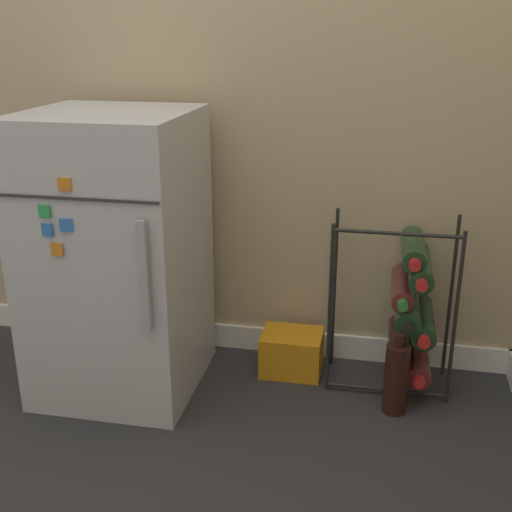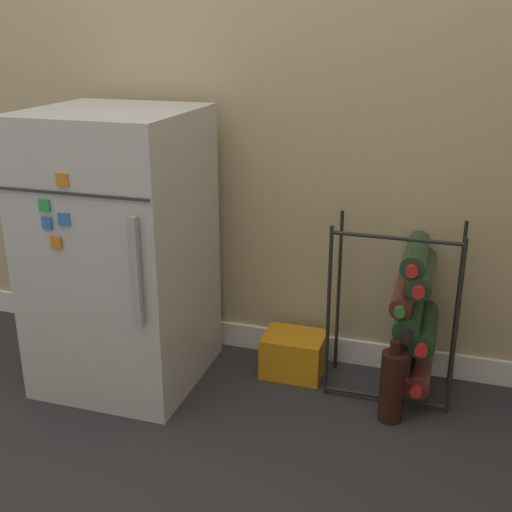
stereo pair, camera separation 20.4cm
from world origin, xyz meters
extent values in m
plane|color=#28282B|center=(0.00, 0.00, 0.00)|extent=(14.00, 14.00, 0.00)
cube|color=white|center=(0.00, 0.56, 0.04)|extent=(7.01, 0.01, 0.09)
cube|color=#B7BABF|center=(-0.29, 0.25, 0.45)|extent=(0.49, 0.50, 0.91)
cube|color=#2D2D2D|center=(-0.29, 0.00, 0.70)|extent=(0.48, 0.00, 0.01)
cube|color=#9E9EA3|center=(-0.09, -0.01, 0.50)|extent=(0.02, 0.02, 0.32)
cube|color=orange|center=(-0.35, 0.00, 0.56)|extent=(0.04, 0.01, 0.04)
cube|color=orange|center=(-0.31, 0.00, 0.74)|extent=(0.04, 0.01, 0.04)
cube|color=blue|center=(-0.32, 0.00, 0.63)|extent=(0.04, 0.01, 0.04)
cube|color=green|center=(-0.38, 0.00, 0.66)|extent=(0.04, 0.01, 0.04)
cube|color=blue|center=(-0.38, 0.00, 0.61)|extent=(0.04, 0.02, 0.04)
cylinder|color=black|center=(0.39, 0.33, 0.29)|extent=(0.01, 0.01, 0.58)
cylinder|color=black|center=(0.77, 0.33, 0.29)|extent=(0.01, 0.01, 0.58)
cylinder|color=black|center=(0.39, 0.50, 0.29)|extent=(0.01, 0.01, 0.58)
cylinder|color=black|center=(0.77, 0.50, 0.29)|extent=(0.01, 0.01, 0.58)
cylinder|color=black|center=(0.58, 0.33, 0.02)|extent=(0.39, 0.01, 0.01)
cylinder|color=black|center=(0.58, 0.33, 0.56)|extent=(0.39, 0.01, 0.01)
cylinder|color=#56231E|center=(0.68, 0.42, 0.10)|extent=(0.08, 0.28, 0.08)
cylinder|color=red|center=(0.68, 0.26, 0.10)|extent=(0.04, 0.02, 0.04)
cylinder|color=black|center=(0.62, 0.42, 0.15)|extent=(0.07, 0.31, 0.07)
cylinder|color=red|center=(0.62, 0.25, 0.15)|extent=(0.03, 0.02, 0.03)
cylinder|color=#19381E|center=(0.68, 0.42, 0.24)|extent=(0.08, 0.28, 0.08)
cylinder|color=red|center=(0.68, 0.27, 0.24)|extent=(0.04, 0.02, 0.04)
cylinder|color=#19381E|center=(0.63, 0.42, 0.28)|extent=(0.08, 0.29, 0.08)
cylinder|color=black|center=(0.63, 0.26, 0.28)|extent=(0.04, 0.02, 0.04)
cylinder|color=#56231E|center=(0.61, 0.42, 0.35)|extent=(0.07, 0.26, 0.07)
cylinder|color=#2D7033|center=(0.61, 0.27, 0.35)|extent=(0.03, 0.02, 0.03)
cylinder|color=#19381E|center=(0.66, 0.42, 0.43)|extent=(0.07, 0.30, 0.07)
cylinder|color=red|center=(0.66, 0.25, 0.43)|extent=(0.04, 0.02, 0.04)
cylinder|color=#19381E|center=(0.64, 0.42, 0.48)|extent=(0.07, 0.27, 0.07)
cylinder|color=red|center=(0.64, 0.27, 0.48)|extent=(0.04, 0.02, 0.04)
cube|color=orange|center=(0.26, 0.42, 0.07)|extent=(0.21, 0.16, 0.15)
cylinder|color=black|center=(0.61, 0.24, 0.11)|extent=(0.08, 0.08, 0.23)
cylinder|color=black|center=(0.61, 0.24, 0.25)|extent=(0.03, 0.03, 0.04)
camera|label=1|loc=(0.52, -1.55, 1.14)|focal=45.00mm
camera|label=2|loc=(0.72, -1.49, 1.14)|focal=45.00mm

